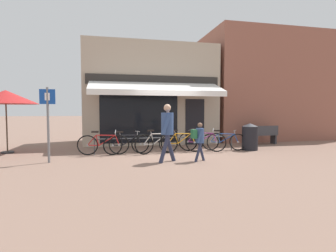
{
  "coord_description": "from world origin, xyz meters",
  "views": [
    {
      "loc": [
        -2.28,
        -8.93,
        1.54
      ],
      "look_at": [
        -0.38,
        -0.44,
        1.05
      ],
      "focal_mm": 28.0,
      "sensor_mm": 36.0,
      "label": 1
    }
  ],
  "objects_px": {
    "bicycle_purple": "(202,141)",
    "pedestrian_child": "(199,137)",
    "bicycle_orange": "(181,142)",
    "cafe_parasol": "(6,97)",
    "bicycle_blue": "(224,141)",
    "bicycle_black": "(127,144)",
    "bicycle_red": "(103,144)",
    "parking_sign": "(48,116)",
    "pedestrian_adult": "(167,127)",
    "park_bench": "(262,134)",
    "litter_bin": "(250,137)",
    "bicycle_silver": "(157,143)"
  },
  "relations": [
    {
      "from": "pedestrian_adult",
      "to": "bicycle_silver",
      "type": "bearing_deg",
      "value": 85.48
    },
    {
      "from": "bicycle_red",
      "to": "bicycle_silver",
      "type": "height_order",
      "value": "bicycle_red"
    },
    {
      "from": "bicycle_silver",
      "to": "bicycle_black",
      "type": "bearing_deg",
      "value": 159.67
    },
    {
      "from": "parking_sign",
      "to": "bicycle_red",
      "type": "bearing_deg",
      "value": 33.21
    },
    {
      "from": "pedestrian_adult",
      "to": "litter_bin",
      "type": "distance_m",
      "value": 4.14
    },
    {
      "from": "bicycle_orange",
      "to": "litter_bin",
      "type": "xyz_separation_m",
      "value": [
        2.81,
        -0.02,
        0.15
      ]
    },
    {
      "from": "bicycle_red",
      "to": "parking_sign",
      "type": "distance_m",
      "value": 2.12
    },
    {
      "from": "bicycle_red",
      "to": "bicycle_orange",
      "type": "height_order",
      "value": "bicycle_red"
    },
    {
      "from": "bicycle_orange",
      "to": "cafe_parasol",
      "type": "bearing_deg",
      "value": 165.48
    },
    {
      "from": "bicycle_black",
      "to": "litter_bin",
      "type": "bearing_deg",
      "value": -11.81
    },
    {
      "from": "bicycle_black",
      "to": "bicycle_blue",
      "type": "height_order",
      "value": "bicycle_black"
    },
    {
      "from": "bicycle_silver",
      "to": "bicycle_purple",
      "type": "distance_m",
      "value": 1.75
    },
    {
      "from": "bicycle_purple",
      "to": "bicycle_blue",
      "type": "xyz_separation_m",
      "value": [
        0.97,
        0.14,
        -0.03
      ]
    },
    {
      "from": "bicycle_red",
      "to": "bicycle_blue",
      "type": "bearing_deg",
      "value": 6.51
    },
    {
      "from": "bicycle_orange",
      "to": "pedestrian_adult",
      "type": "relative_size",
      "value": 0.99
    },
    {
      "from": "bicycle_blue",
      "to": "bicycle_black",
      "type": "bearing_deg",
      "value": -162.79
    },
    {
      "from": "bicycle_black",
      "to": "parking_sign",
      "type": "xyz_separation_m",
      "value": [
        -2.39,
        -1.08,
        1.02
      ]
    },
    {
      "from": "litter_bin",
      "to": "pedestrian_child",
      "type": "bearing_deg",
      "value": -146.97
    },
    {
      "from": "bicycle_blue",
      "to": "pedestrian_child",
      "type": "height_order",
      "value": "pedestrian_child"
    },
    {
      "from": "bicycle_orange",
      "to": "pedestrian_adult",
      "type": "distance_m",
      "value": 2.06
    },
    {
      "from": "litter_bin",
      "to": "bicycle_purple",
      "type": "bearing_deg",
      "value": 179.18
    },
    {
      "from": "pedestrian_adult",
      "to": "park_bench",
      "type": "height_order",
      "value": "pedestrian_adult"
    },
    {
      "from": "bicycle_blue",
      "to": "pedestrian_child",
      "type": "relative_size",
      "value": 1.42
    },
    {
      "from": "bicycle_purple",
      "to": "pedestrian_adult",
      "type": "bearing_deg",
      "value": -109.99
    },
    {
      "from": "bicycle_purple",
      "to": "pedestrian_adult",
      "type": "height_order",
      "value": "pedestrian_adult"
    },
    {
      "from": "bicycle_orange",
      "to": "cafe_parasol",
      "type": "xyz_separation_m",
      "value": [
        -6.3,
        1.21,
        1.66
      ]
    },
    {
      "from": "bicycle_silver",
      "to": "bicycle_blue",
      "type": "distance_m",
      "value": 2.73
    },
    {
      "from": "cafe_parasol",
      "to": "litter_bin",
      "type": "bearing_deg",
      "value": -7.7
    },
    {
      "from": "bicycle_black",
      "to": "bicycle_orange",
      "type": "relative_size",
      "value": 0.96
    },
    {
      "from": "bicycle_black",
      "to": "bicycle_orange",
      "type": "bearing_deg",
      "value": -12.39
    },
    {
      "from": "bicycle_silver",
      "to": "bicycle_blue",
      "type": "bearing_deg",
      "value": -9.85
    },
    {
      "from": "bicycle_orange",
      "to": "litter_bin",
      "type": "distance_m",
      "value": 2.82
    },
    {
      "from": "bicycle_purple",
      "to": "pedestrian_child",
      "type": "height_order",
      "value": "pedestrian_child"
    },
    {
      "from": "cafe_parasol",
      "to": "bicycle_purple",
      "type": "bearing_deg",
      "value": -9.6
    },
    {
      "from": "bicycle_orange",
      "to": "park_bench",
      "type": "distance_m",
      "value": 4.5
    },
    {
      "from": "bicycle_red",
      "to": "bicycle_blue",
      "type": "relative_size",
      "value": 1.06
    },
    {
      "from": "bicycle_black",
      "to": "bicycle_blue",
      "type": "xyz_separation_m",
      "value": [
        3.81,
        0.1,
        -0.01
      ]
    },
    {
      "from": "bicycle_black",
      "to": "pedestrian_child",
      "type": "xyz_separation_m",
      "value": [
        2.08,
        -1.86,
        0.37
      ]
    },
    {
      "from": "bicycle_orange",
      "to": "bicycle_purple",
      "type": "xyz_separation_m",
      "value": [
        0.81,
        0.01,
        0.01
      ]
    },
    {
      "from": "bicycle_orange",
      "to": "litter_bin",
      "type": "relative_size",
      "value": 1.66
    },
    {
      "from": "litter_bin",
      "to": "cafe_parasol",
      "type": "height_order",
      "value": "cafe_parasol"
    },
    {
      "from": "bicycle_red",
      "to": "litter_bin",
      "type": "distance_m",
      "value": 5.66
    },
    {
      "from": "park_bench",
      "to": "cafe_parasol",
      "type": "bearing_deg",
      "value": 175.33
    },
    {
      "from": "bicycle_black",
      "to": "bicycle_silver",
      "type": "xyz_separation_m",
      "value": [
        1.09,
        -0.12,
        0.02
      ]
    },
    {
      "from": "litter_bin",
      "to": "parking_sign",
      "type": "relative_size",
      "value": 0.47
    },
    {
      "from": "bicycle_black",
      "to": "bicycle_blue",
      "type": "relative_size",
      "value": 0.98
    },
    {
      "from": "bicycle_red",
      "to": "pedestrian_child",
      "type": "xyz_separation_m",
      "value": [
        2.9,
        -1.81,
        0.36
      ]
    },
    {
      "from": "bicycle_silver",
      "to": "bicycle_orange",
      "type": "relative_size",
      "value": 0.97
    },
    {
      "from": "bicycle_orange",
      "to": "litter_bin",
      "type": "bearing_deg",
      "value": -4.03
    },
    {
      "from": "bicycle_black",
      "to": "bicycle_purple",
      "type": "bearing_deg",
      "value": -11.81
    }
  ]
}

